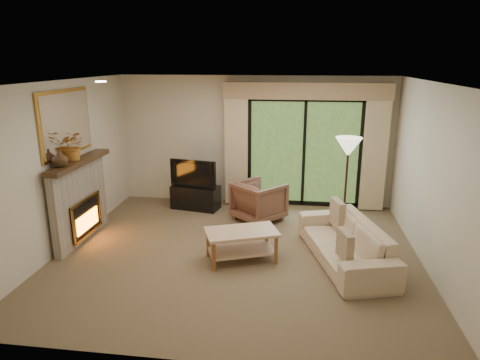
# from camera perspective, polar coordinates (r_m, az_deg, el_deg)

# --- Properties ---
(floor) EXTENTS (5.50, 5.50, 0.00)m
(floor) POSITION_cam_1_polar(r_m,az_deg,el_deg) (6.73, -0.35, -9.75)
(floor) COLOR brown
(floor) RESTS_ON ground
(ceiling) EXTENTS (5.50, 5.50, 0.00)m
(ceiling) POSITION_cam_1_polar(r_m,az_deg,el_deg) (6.08, -0.39, 12.95)
(ceiling) COLOR white
(ceiling) RESTS_ON ground
(wall_back) EXTENTS (5.00, 0.00, 5.00)m
(wall_back) POSITION_cam_1_polar(r_m,az_deg,el_deg) (8.70, 1.96, 5.20)
(wall_back) COLOR beige
(wall_back) RESTS_ON ground
(wall_front) EXTENTS (5.00, 0.00, 5.00)m
(wall_front) POSITION_cam_1_polar(r_m,az_deg,el_deg) (3.95, -5.53, -8.25)
(wall_front) COLOR beige
(wall_front) RESTS_ON ground
(wall_left) EXTENTS (0.00, 5.00, 5.00)m
(wall_left) POSITION_cam_1_polar(r_m,az_deg,el_deg) (7.19, -22.63, 1.69)
(wall_left) COLOR beige
(wall_left) RESTS_ON ground
(wall_right) EXTENTS (0.00, 5.00, 5.00)m
(wall_right) POSITION_cam_1_polar(r_m,az_deg,el_deg) (6.50, 24.39, 0.09)
(wall_right) COLOR beige
(wall_right) RESTS_ON ground
(fireplace) EXTENTS (0.24, 1.70, 1.37)m
(fireplace) POSITION_cam_1_polar(r_m,az_deg,el_deg) (7.46, -20.58, -2.53)
(fireplace) COLOR gray
(fireplace) RESTS_ON floor
(mirror) EXTENTS (0.07, 1.45, 1.02)m
(mirror) POSITION_cam_1_polar(r_m,az_deg,el_deg) (7.23, -22.15, 7.08)
(mirror) COLOR gold
(mirror) RESTS_ON wall_left
(sliding_door) EXTENTS (2.26, 0.10, 2.16)m
(sliding_door) POSITION_cam_1_polar(r_m,az_deg,el_deg) (8.65, 8.53, 3.62)
(sliding_door) COLOR black
(sliding_door) RESTS_ON floor
(curtain_left) EXTENTS (0.45, 0.18, 2.35)m
(curtain_left) POSITION_cam_1_polar(r_m,az_deg,el_deg) (8.61, -0.48, 4.41)
(curtain_left) COLOR #CEB58B
(curtain_left) RESTS_ON floor
(curtain_right) EXTENTS (0.45, 0.18, 2.35)m
(curtain_right) POSITION_cam_1_polar(r_m,az_deg,el_deg) (8.65, 17.55, 3.73)
(curtain_right) COLOR #CEB58B
(curtain_right) RESTS_ON floor
(cornice) EXTENTS (3.20, 0.24, 0.32)m
(cornice) POSITION_cam_1_polar(r_m,az_deg,el_deg) (8.39, 8.88, 11.66)
(cornice) COLOR tan
(cornice) RESTS_ON wall_back
(media_console) EXTENTS (1.00, 0.59, 0.47)m
(media_console) POSITION_cam_1_polar(r_m,az_deg,el_deg) (8.63, -5.92, -2.28)
(media_console) COLOR black
(media_console) RESTS_ON floor
(tv) EXTENTS (0.96, 0.30, 0.55)m
(tv) POSITION_cam_1_polar(r_m,az_deg,el_deg) (8.48, -6.02, 0.99)
(tv) COLOR black
(tv) RESTS_ON media_console
(armchair) EXTENTS (1.13, 1.13, 0.74)m
(armchair) POSITION_cam_1_polar(r_m,az_deg,el_deg) (7.93, 2.54, -2.82)
(armchair) COLOR brown
(armchair) RESTS_ON floor
(sofa) EXTENTS (1.36, 2.26, 0.62)m
(sofa) POSITION_cam_1_polar(r_m,az_deg,el_deg) (6.55, 13.79, -8.02)
(sofa) COLOR tan
(sofa) RESTS_ON floor
(pillow_near) EXTENTS (0.20, 0.40, 0.39)m
(pillow_near) POSITION_cam_1_polar(r_m,az_deg,el_deg) (5.90, 13.81, -8.46)
(pillow_near) COLOR brown
(pillow_near) RESTS_ON sofa
(pillow_far) EXTENTS (0.22, 0.44, 0.42)m
(pillow_far) POSITION_cam_1_polar(r_m,az_deg,el_deg) (7.02, 12.85, -4.34)
(pillow_far) COLOR brown
(pillow_far) RESTS_ON sofa
(coffee_table) EXTENTS (1.18, 0.91, 0.47)m
(coffee_table) POSITION_cam_1_polar(r_m,az_deg,el_deg) (6.43, 0.22, -8.72)
(coffee_table) COLOR tan
(coffee_table) RESTS_ON floor
(floor_lamp) EXTENTS (0.53, 0.53, 1.66)m
(floor_lamp) POSITION_cam_1_polar(r_m,az_deg,el_deg) (7.51, 13.92, -0.69)
(floor_lamp) COLOR beige
(floor_lamp) RESTS_ON floor
(vase) EXTENTS (0.28, 0.28, 0.26)m
(vase) POSITION_cam_1_polar(r_m,az_deg,el_deg) (6.85, -22.91, 2.72)
(vase) COLOR #3A2615
(vase) RESTS_ON fireplace
(branches) EXTENTS (0.45, 0.40, 0.47)m
(branches) POSITION_cam_1_polar(r_m,az_deg,el_deg) (7.17, -21.38, 4.28)
(branches) COLOR #B26A25
(branches) RESTS_ON fireplace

